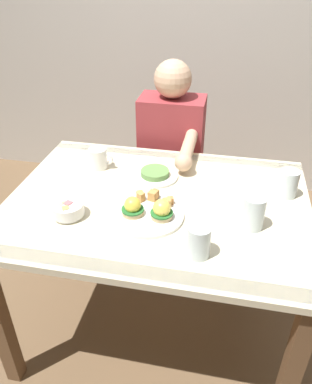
% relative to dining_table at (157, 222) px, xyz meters
% --- Properties ---
extents(ground_plane, '(6.00, 6.00, 0.00)m').
position_rel_dining_table_xyz_m(ground_plane, '(0.00, 0.00, -0.63)').
color(ground_plane, brown).
extents(back_wall, '(4.80, 0.10, 2.60)m').
position_rel_dining_table_xyz_m(back_wall, '(0.00, 1.50, 0.67)').
color(back_wall, beige).
rests_on(back_wall, ground_plane).
extents(dining_table, '(1.20, 0.90, 0.74)m').
position_rel_dining_table_xyz_m(dining_table, '(0.00, 0.00, 0.00)').
color(dining_table, beige).
rests_on(dining_table, ground_plane).
extents(eggs_benedict_plate, '(0.27, 0.27, 0.09)m').
position_rel_dining_table_xyz_m(eggs_benedict_plate, '(-0.01, -0.11, 0.13)').
color(eggs_benedict_plate, white).
rests_on(eggs_benedict_plate, dining_table).
extents(fruit_bowl, '(0.12, 0.12, 0.06)m').
position_rel_dining_table_xyz_m(fruit_bowl, '(-0.31, -0.17, 0.14)').
color(fruit_bowl, white).
rests_on(fruit_bowl, dining_table).
extents(coffee_mug, '(0.11, 0.08, 0.09)m').
position_rel_dining_table_xyz_m(coffee_mug, '(-0.31, 0.21, 0.16)').
color(coffee_mug, white).
rests_on(coffee_mug, dining_table).
extents(fork, '(0.15, 0.06, 0.00)m').
position_rel_dining_table_xyz_m(fork, '(0.20, 0.28, 0.11)').
color(fork, silver).
rests_on(fork, dining_table).
extents(water_glass_near, '(0.08, 0.08, 0.11)m').
position_rel_dining_table_xyz_m(water_glass_near, '(0.19, -0.29, 0.15)').
color(water_glass_near, silver).
rests_on(water_glass_near, dining_table).
extents(water_glass_far, '(0.08, 0.08, 0.11)m').
position_rel_dining_table_xyz_m(water_glass_far, '(0.51, 0.14, 0.16)').
color(water_glass_far, silver).
rests_on(water_glass_far, dining_table).
extents(water_glass_extra, '(0.08, 0.08, 0.13)m').
position_rel_dining_table_xyz_m(water_glass_extra, '(0.37, -0.10, 0.16)').
color(water_glass_extra, silver).
rests_on(water_glass_extra, dining_table).
extents(side_plate, '(0.20, 0.20, 0.04)m').
position_rel_dining_table_xyz_m(side_plate, '(-0.05, 0.18, 0.12)').
color(side_plate, white).
rests_on(side_plate, dining_table).
extents(diner_person, '(0.34, 0.54, 1.14)m').
position_rel_dining_table_xyz_m(diner_person, '(-0.05, 0.60, 0.02)').
color(diner_person, '#33333D').
rests_on(diner_person, ground_plane).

